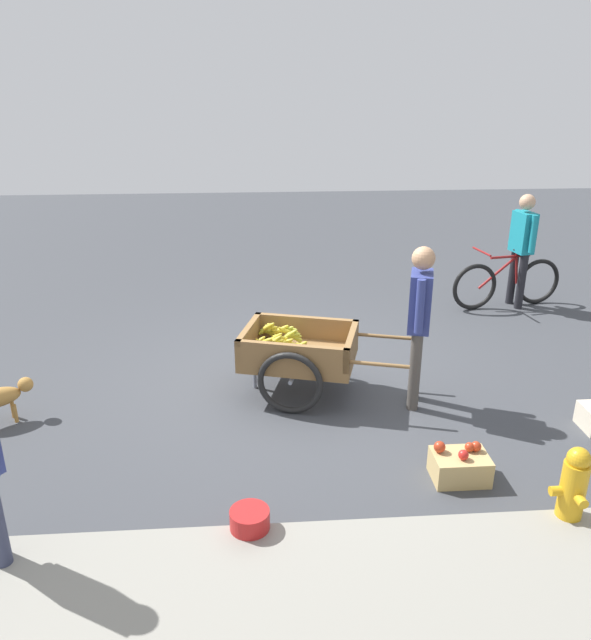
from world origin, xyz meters
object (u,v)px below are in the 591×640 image
vendor_person (419,313)px  apple_crate (460,466)px  fire_hydrant (572,490)px  plastic_bucket (250,526)px  bicycle (507,283)px  cyclist_person (522,241)px  dog (0,397)px  fruit_cart (298,353)px

vendor_person → apple_crate: bearing=92.8°
fire_hydrant → plastic_bucket: bearing=-0.8°
vendor_person → fire_hydrant: 2.09m
bicycle → plastic_bucket: 5.80m
cyclist_person → apple_crate: size_ratio=3.59×
dog → vendor_person: bearing=-178.7°
fire_hydrant → plastic_bucket: size_ratio=2.42×
fruit_cart → fire_hydrant: 2.82m
dog → fire_hydrant: (-4.54, 1.80, 0.06)m
cyclist_person → bicycle: bearing=9.9°
dog → fire_hydrant: bearing=158.3°
fire_hydrant → plastic_bucket: (2.25, -0.03, -0.20)m
apple_crate → vendor_person: bearing=-87.2°
fruit_cart → cyclist_person: size_ratio=1.13×
vendor_person → apple_crate: vendor_person is taller
bicycle → vendor_person: bearing=53.2°
vendor_person → dog: vendor_person is taller
apple_crate → dog: bearing=-16.3°
apple_crate → cyclist_person: bearing=-117.9°
fire_hydrant → apple_crate: (0.57, -0.64, -0.21)m
cyclist_person → apple_crate: cyclist_person is taller
cyclist_person → plastic_bucket: 5.97m
bicycle → apple_crate: bicycle is taller
fruit_cart → bicycle: bicycle is taller
fire_hydrant → plastic_bucket: 2.26m
vendor_person → dog: (3.91, 0.09, -0.68)m
fire_hydrant → apple_crate: size_ratio=1.52×
vendor_person → plastic_bucket: (1.62, 1.86, -0.82)m
vendor_person → bicycle: (-2.00, -2.67, -0.60)m
dog → fire_hydrant: fire_hydrant is taller
bicycle → apple_crate: size_ratio=3.74×
apple_crate → fire_hydrant: bearing=131.6°
cyclist_person → plastic_bucket: bearing=50.4°
fruit_cart → dog: fruit_cart is taller
dog → fire_hydrant: size_ratio=0.89×
fruit_cart → apple_crate: bearing=127.0°
vendor_person → apple_crate: 1.51m
fruit_cart → bicycle: size_ratio=1.09×
cyclist_person → fire_hydrant: (1.52, 4.59, -0.61)m
fruit_cart → bicycle: (-3.12, -2.35, -0.09)m
vendor_person → apple_crate: (-0.06, 1.25, -0.83)m
fruit_cart → plastic_bucket: bearing=77.1°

